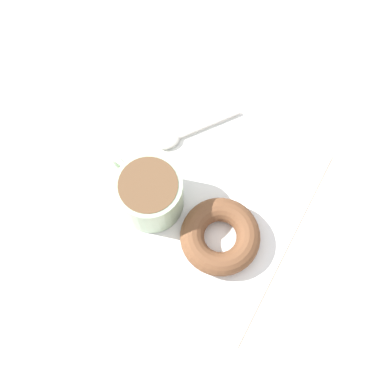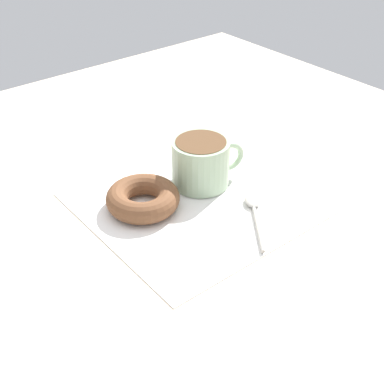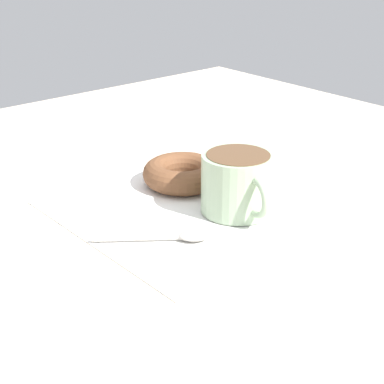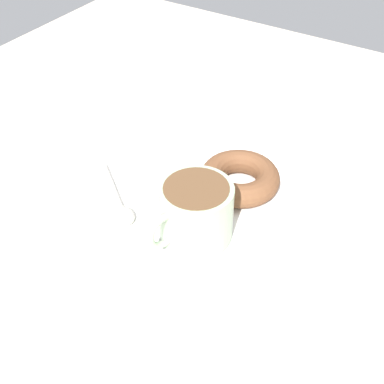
% 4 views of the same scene
% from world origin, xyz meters
% --- Properties ---
extents(ground_plane, '(1.20, 1.20, 0.02)m').
position_xyz_m(ground_plane, '(0.00, 0.00, -0.01)').
color(ground_plane, beige).
extents(napkin, '(0.32, 0.32, 0.00)m').
position_xyz_m(napkin, '(-0.00, 0.00, 0.00)').
color(napkin, white).
rests_on(napkin, ground_plane).
extents(coffee_cup, '(0.09, 0.12, 0.08)m').
position_xyz_m(coffee_cup, '(0.03, -0.05, 0.04)').
color(coffee_cup, '#9EB793').
rests_on(coffee_cup, napkin).
extents(donut, '(0.11, 0.11, 0.03)m').
position_xyz_m(donut, '(0.04, 0.07, 0.02)').
color(donut, brown).
rests_on(donut, napkin).
extents(spoon, '(0.12, 0.09, 0.01)m').
position_xyz_m(spoon, '(-0.08, -0.06, 0.01)').
color(spoon, '#B7B2A8').
rests_on(spoon, napkin).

